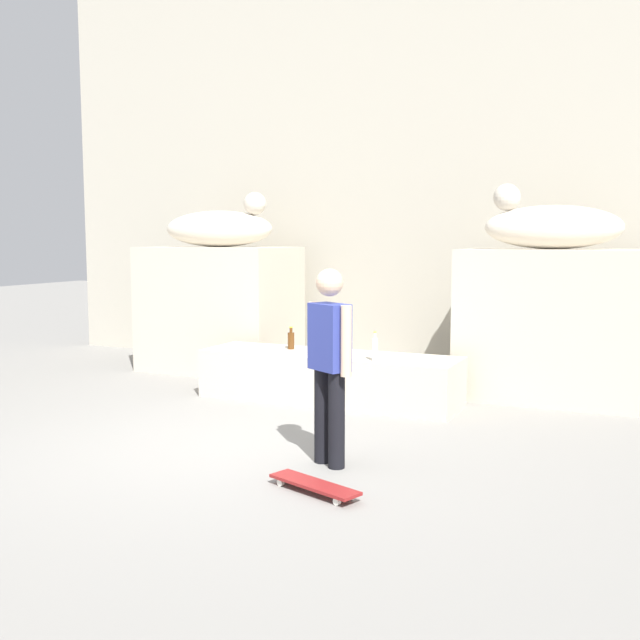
{
  "coord_description": "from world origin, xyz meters",
  "views": [
    {
      "loc": [
        3.5,
        -5.76,
        1.93
      ],
      "look_at": [
        0.4,
        1.03,
        1.1
      ],
      "focal_mm": 41.95,
      "sensor_mm": 36.0,
      "label": 1
    }
  ],
  "objects": [
    {
      "name": "ground_plane",
      "position": [
        0.0,
        0.0,
        0.0
      ],
      "size": [
        40.0,
        40.0,
        0.0
      ],
      "primitive_type": "plane",
      "color": "gray"
    },
    {
      "name": "facade_wall",
      "position": [
        0.0,
        4.89,
        3.38
      ],
      "size": [
        11.56,
        0.6,
        6.76
      ],
      "primitive_type": "cube",
      "color": "#B8B1A0",
      "rests_on": "ground_plane"
    },
    {
      "name": "pedestal_left",
      "position": [
        -2.32,
        3.49,
        0.89
      ],
      "size": [
        2.08,
        1.4,
        1.79
      ],
      "primitive_type": "cube",
      "color": "beige",
      "rests_on": "ground_plane"
    },
    {
      "name": "pedestal_right",
      "position": [
        2.32,
        3.49,
        0.89
      ],
      "size": [
        2.08,
        1.4,
        1.79
      ],
      "primitive_type": "cube",
      "color": "beige",
      "rests_on": "ground_plane"
    },
    {
      "name": "statue_reclining_left",
      "position": [
        -2.29,
        3.5,
        2.07
      ],
      "size": [
        1.68,
        0.86,
        0.78
      ],
      "rotation": [
        0.0,
        0.0,
        0.2
      ],
      "color": "beige",
      "rests_on": "pedestal_left"
    },
    {
      "name": "statue_reclining_right",
      "position": [
        2.29,
        3.48,
        2.07
      ],
      "size": [
        1.69,
        0.93,
        0.78
      ],
      "rotation": [
        0.0,
        0.0,
        3.39
      ],
      "color": "beige",
      "rests_on": "pedestal_right"
    },
    {
      "name": "ledge_block",
      "position": [
        0.0,
        2.16,
        0.29
      ],
      "size": [
        3.08,
        0.85,
        0.57
      ],
      "primitive_type": "cube",
      "color": "beige",
      "rests_on": "ground_plane"
    },
    {
      "name": "skater",
      "position": [
        1.0,
        -0.1,
        0.92
      ],
      "size": [
        0.48,
        0.35,
        1.67
      ],
      "rotation": [
        0.0,
        0.0,
        2.63
      ],
      "color": "black",
      "rests_on": "ground_plane"
    },
    {
      "name": "skateboard",
      "position": [
        1.19,
        -0.79,
        0.06
      ],
      "size": [
        0.82,
        0.46,
        0.08
      ],
      "rotation": [
        0.0,
        0.0,
        2.79
      ],
      "color": "maroon",
      "rests_on": "ground_plane"
    },
    {
      "name": "bottle_brown",
      "position": [
        -0.55,
        2.28,
        0.68
      ],
      "size": [
        0.08,
        0.08,
        0.28
      ],
      "color": "#593314",
      "rests_on": "ledge_block"
    },
    {
      "name": "bottle_clear",
      "position": [
        0.68,
        1.89,
        0.71
      ],
      "size": [
        0.06,
        0.06,
        0.33
      ],
      "color": "silver",
      "rests_on": "ledge_block"
    }
  ]
}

